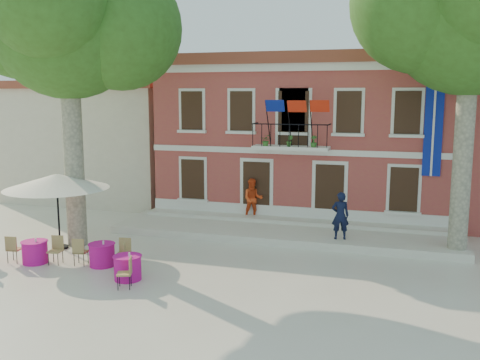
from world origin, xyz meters
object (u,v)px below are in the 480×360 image
object	(u,v)px
plane_tree_west	(67,22)
cafe_table_2	(35,251)
patio_umbrella	(57,181)
pedestrian_navy	(340,216)
cafe_table_1	(128,267)
cafe_table_3	(102,254)
pedestrian_orange	(253,199)
plane_tree_east	(473,9)

from	to	relation	value
plane_tree_west	cafe_table_2	world-z (taller)	plane_tree_west
patio_umbrella	plane_tree_west	bearing A→B (deg)	58.21
plane_tree_west	pedestrian_navy	world-z (taller)	plane_tree_west
cafe_table_1	cafe_table_3	xyz separation A→B (m)	(-1.49, 0.97, 0.00)
pedestrian_orange	cafe_table_1	bearing A→B (deg)	-119.77
patio_umbrella	pedestrian_navy	bearing A→B (deg)	18.00
patio_umbrella	cafe_table_3	distance (m)	3.66
cafe_table_2	plane_tree_west	bearing A→B (deg)	87.81
plane_tree_east	pedestrian_navy	distance (m)	8.39
plane_tree_west	pedestrian_orange	distance (m)	10.29
pedestrian_orange	cafe_table_3	size ratio (longest dim) A/B	0.91
plane_tree_west	cafe_table_3	distance (m)	8.43
pedestrian_navy	cafe_table_2	distance (m)	10.99
plane_tree_east	patio_umbrella	distance (m)	15.69
cafe_table_1	cafe_table_2	bearing A→B (deg)	171.53
cafe_table_2	pedestrian_orange	bearing A→B (deg)	51.84
plane_tree_east	cafe_table_3	xyz separation A→B (m)	(-11.52, -4.60, -8.09)
plane_tree_east	pedestrian_navy	size ratio (longest dim) A/B	6.37
cafe_table_3	plane_tree_west	bearing A→B (deg)	138.80
plane_tree_west	cafe_table_1	distance (m)	9.21
plane_tree_west	pedestrian_navy	distance (m)	12.26
pedestrian_navy	cafe_table_2	world-z (taller)	pedestrian_navy
plane_tree_east	cafe_table_2	xyz separation A→B (m)	(-13.87, -5.00, -8.09)
plane_tree_east	patio_umbrella	xyz separation A→B (m)	(-14.15, -3.22, -5.97)
cafe_table_2	cafe_table_1	bearing A→B (deg)	-8.47
plane_tree_west	cafe_table_3	size ratio (longest dim) A/B	5.74
plane_tree_west	cafe_table_3	bearing A→B (deg)	-41.20
cafe_table_1	cafe_table_3	bearing A→B (deg)	146.92
plane_tree_east	pedestrian_navy	world-z (taller)	plane_tree_east
pedestrian_navy	plane_tree_west	bearing A→B (deg)	1.26
pedestrian_orange	patio_umbrella	bearing A→B (deg)	-153.94
pedestrian_orange	cafe_table_1	xyz separation A→B (m)	(-1.86, -7.84, -0.77)
plane_tree_west	plane_tree_east	distance (m)	14.03
pedestrian_navy	cafe_table_3	size ratio (longest dim) A/B	0.92
patio_umbrella	cafe_table_1	size ratio (longest dim) A/B	1.96
pedestrian_orange	cafe_table_3	bearing A→B (deg)	-132.43
pedestrian_orange	cafe_table_1	world-z (taller)	pedestrian_orange
plane_tree_west	patio_umbrella	bearing A→B (deg)	-121.79
patio_umbrella	pedestrian_navy	size ratio (longest dim) A/B	2.10
plane_tree_east	cafe_table_3	bearing A→B (deg)	-158.21
plane_tree_west	plane_tree_east	world-z (taller)	plane_tree_east
pedestrian_orange	cafe_table_2	xyz separation A→B (m)	(-5.71, -7.27, -0.77)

